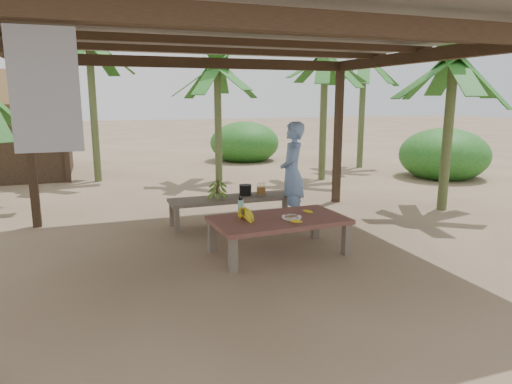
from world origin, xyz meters
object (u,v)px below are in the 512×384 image
object	(u,v)px
cooking_pot	(245,190)
woman	(292,173)
plate	(291,217)
water_flask	(241,207)
work_table	(279,223)
ripe_banana_bunch	(243,214)
bench	(235,200)

from	to	relation	value
cooking_pot	woman	size ratio (longest dim) A/B	0.12
plate	cooking_pot	size ratio (longest dim) A/B	1.31
cooking_pot	water_flask	bearing A→B (deg)	-110.35
work_table	ripe_banana_bunch	distance (m)	0.54
work_table	woman	size ratio (longest dim) A/B	1.08
ripe_banana_bunch	plate	size ratio (longest dim) A/B	1.13
work_table	water_flask	distance (m)	0.57
water_flask	cooking_pot	bearing A→B (deg)	69.65
work_table	water_flask	size ratio (longest dim) A/B	6.36
bench	cooking_pot	world-z (taller)	cooking_pot
plate	cooking_pot	distance (m)	1.87
bench	ripe_banana_bunch	xyz separation A→B (m)	(-0.39, -1.68, 0.20)
woman	bench	bearing A→B (deg)	-80.84
cooking_pot	woman	distance (m)	0.87
bench	water_flask	world-z (taller)	water_flask
work_table	ripe_banana_bunch	bearing A→B (deg)	175.15
cooking_pot	plate	bearing A→B (deg)	-88.61
water_flask	woman	xyz separation A→B (m)	(1.27, 1.13, 0.24)
plate	cooking_pot	bearing A→B (deg)	91.39
ripe_banana_bunch	woman	bearing A→B (deg)	46.73
work_table	water_flask	xyz separation A→B (m)	(-0.45, 0.30, 0.19)
water_flask	cooking_pot	distance (m)	1.59
bench	cooking_pot	size ratio (longest dim) A/B	10.69
ripe_banana_bunch	work_table	bearing A→B (deg)	-1.30
bench	plate	xyz separation A→B (m)	(0.27, -1.78, 0.12)
work_table	woman	world-z (taller)	woman
bench	work_table	bearing A→B (deg)	-86.48
ripe_banana_bunch	bench	bearing A→B (deg)	76.82
bench	water_flask	distance (m)	1.45
ripe_banana_bunch	plate	distance (m)	0.67
bench	ripe_banana_bunch	size ratio (longest dim) A/B	7.21
water_flask	woman	size ratio (longest dim) A/B	0.17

